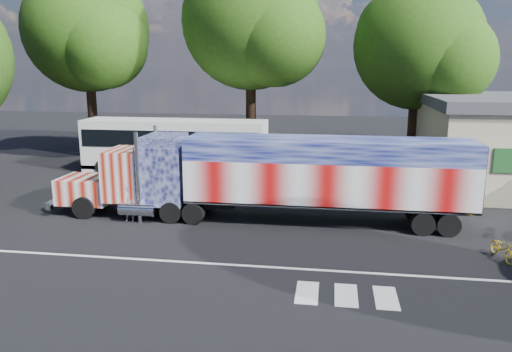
# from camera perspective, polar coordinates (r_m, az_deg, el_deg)

# --- Properties ---
(ground) EXTENTS (100.00, 100.00, 0.00)m
(ground) POSITION_cam_1_polar(r_m,az_deg,el_deg) (20.74, -1.25, -6.94)
(ground) COLOR black
(lane_markings) EXTENTS (30.00, 2.67, 0.01)m
(lane_markings) POSITION_cam_1_polar(r_m,az_deg,el_deg) (17.05, 2.31, -11.42)
(lane_markings) COLOR silver
(lane_markings) RESTS_ON ground
(semi_truck) EXTENTS (19.18, 3.03, 4.09)m
(semi_truck) POSITION_cam_1_polar(r_m,az_deg,el_deg) (22.30, 2.06, 0.09)
(semi_truck) COLOR black
(semi_truck) RESTS_ON ground
(coach_bus) EXTENTS (11.89, 2.77, 3.46)m
(coach_bus) POSITION_cam_1_polar(r_m,az_deg,el_deg) (32.78, -9.24, 3.44)
(coach_bus) COLOR silver
(coach_bus) RESTS_ON ground
(woman) EXTENTS (0.63, 0.45, 1.63)m
(woman) POSITION_cam_1_polar(r_m,az_deg,el_deg) (23.22, -14.28, -3.08)
(woman) COLOR slate
(woman) RESTS_ON ground
(bicycle) EXTENTS (0.84, 1.66, 0.83)m
(bicycle) POSITION_cam_1_polar(r_m,az_deg,el_deg) (20.39, 26.33, -7.42)
(bicycle) COLOR gold
(bicycle) RESTS_ON ground
(tree_nw_a) EXTENTS (9.45, 9.00, 13.90)m
(tree_nw_a) POSITION_cam_1_polar(r_m,az_deg,el_deg) (39.54, -18.63, 15.50)
(tree_nw_a) COLOR black
(tree_nw_a) RESTS_ON ground
(tree_ne_a) EXTENTS (8.81, 8.39, 12.35)m
(tree_ne_a) POSITION_cam_1_polar(r_m,az_deg,el_deg) (35.26, 18.31, 13.92)
(tree_ne_a) COLOR black
(tree_ne_a) RESTS_ON ground
(tree_n_mid) EXTENTS (9.84, 9.37, 14.52)m
(tree_n_mid) POSITION_cam_1_polar(r_m,az_deg,el_deg) (35.46, -0.37, 17.24)
(tree_n_mid) COLOR black
(tree_n_mid) RESTS_ON ground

